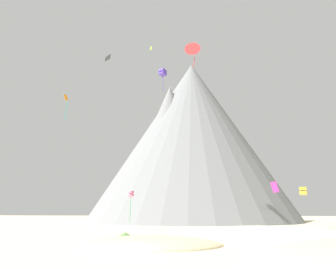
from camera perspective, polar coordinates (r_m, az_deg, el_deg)
The scene contains 15 objects.
ground_plane at distance 34.63m, azimuth -5.45°, elevation -16.15°, with size 400.00×400.00×0.00m, color beige.
dune_foreground_left at distance 41.70m, azimuth -2.22°, elevation -15.21°, with size 14.33×14.04×1.76m, color #CCBA8E.
dune_midground at distance 45.05m, azimuth 13.29°, elevation -14.60°, with size 21.56×8.34×3.60m, color beige.
bush_low_patch at distance 47.11m, azimuth 4.10°, elevation -14.01°, with size 1.19×1.19×1.05m, color #477238.
bush_near_right at distance 38.61m, azimuth 22.08°, elevation -14.17°, with size 1.11×1.11×0.92m, color #386633.
bush_scatter_east at distance 53.33m, azimuth -6.01°, elevation -13.79°, with size 2.26×2.26×0.63m, color #568442.
rock_massif at distance 118.12m, azimuth 2.81°, elevation -1.19°, with size 69.74×69.74×46.53m.
kite_lime_high at distance 85.89m, azimuth -2.39°, elevation 11.97°, with size 0.59×0.48×0.81m.
kite_orange_mid at distance 79.28m, azimuth -14.10°, elevation 4.47°, with size 0.69×0.70×5.20m.
kite_gold_low at distance 84.15m, azimuth 18.41°, elevation -7.52°, with size 1.64×1.68×1.53m.
kite_rainbow_low at distance 71.46m, azimuth -5.19°, elevation -8.46°, with size 1.04×1.00×5.39m.
kite_black_mid at distance 62.48m, azimuth -8.44°, elevation 10.57°, with size 0.92×0.88×1.04m.
kite_red_mid at distance 57.01m, azimuth 3.45°, elevation 11.83°, with size 2.18×0.88×3.68m.
kite_indigo_high at distance 88.90m, azimuth -0.74°, elevation 8.66°, with size 1.85×1.88×4.95m.
kite_magenta_low at distance 61.69m, azimuth 14.72°, elevation -7.13°, with size 1.24×0.82×1.66m.
Camera 1 is at (7.54, -33.62, 3.45)m, focal length 43.54 mm.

